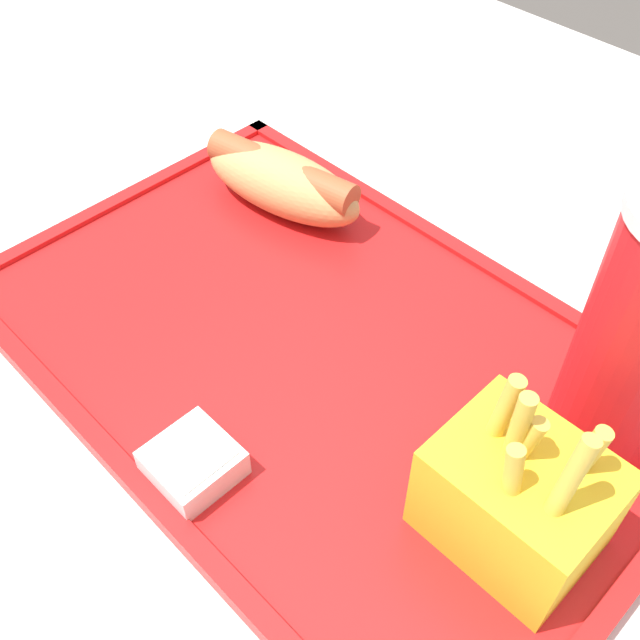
# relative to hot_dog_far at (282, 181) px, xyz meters

# --- Properties ---
(dining_table) EXTENTS (1.32, 1.10, 0.78)m
(dining_table) POSITION_rel_hot_dog_far_xyz_m (0.08, -0.11, -0.43)
(dining_table) COLOR beige
(dining_table) RESTS_ON ground_plane
(food_tray) EXTENTS (0.46, 0.30, 0.01)m
(food_tray) POSITION_rel_hot_dog_far_xyz_m (0.13, -0.08, -0.03)
(food_tray) COLOR red
(food_tray) RESTS_ON dining_table
(hot_dog_far) EXTENTS (0.15, 0.08, 0.05)m
(hot_dog_far) POSITION_rel_hot_dog_far_xyz_m (0.00, 0.00, 0.00)
(hot_dog_far) COLOR tan
(hot_dog_far) RESTS_ON food_tray
(fries_carton) EXTENTS (0.09, 0.07, 0.11)m
(fries_carton) POSITION_rel_hot_dog_far_xyz_m (0.29, -0.10, 0.01)
(fries_carton) COLOR gold
(fries_carton) RESTS_ON food_tray
(sauce_cup_mayo) EXTENTS (0.05, 0.05, 0.02)m
(sauce_cup_mayo) POSITION_rel_hot_dog_far_xyz_m (0.14, -0.20, -0.02)
(sauce_cup_mayo) COLOR silver
(sauce_cup_mayo) RESTS_ON food_tray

